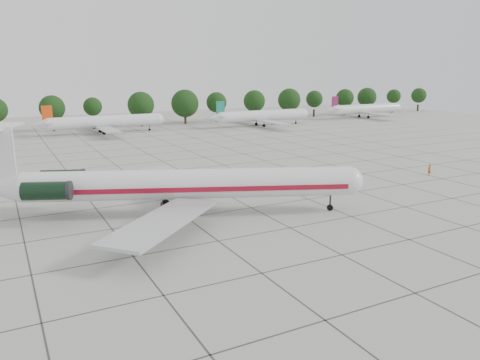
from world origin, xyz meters
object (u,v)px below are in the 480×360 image
Objects in this scene: ground_crew at (429,170)px; bg_airliner_d at (263,116)px; bg_airliner_e at (366,109)px; main_airliner at (169,184)px; bg_airliner_c at (105,122)px.

ground_crew is 0.06× the size of bg_airliner_d.
bg_airliner_d is 1.00× the size of bg_airliner_e.
bg_airliner_d is at bearing -98.03° from ground_crew.
main_airliner is at bearing 1.52° from ground_crew.
main_airliner is 85.10m from bg_airliner_d.
ground_crew is at bearing 23.62° from main_airliner.
main_airliner reaches higher than ground_crew.
ground_crew is 0.06× the size of bg_airliner_e.
bg_airliner_d reaches higher than ground_crew.
bg_airliner_e is (85.86, 0.12, 0.00)m from bg_airliner_c.
main_airliner is 1.43× the size of bg_airliner_c.
bg_airliner_c and bg_airliner_e have the same top height.
main_airliner is 72.82m from bg_airliner_c.
ground_crew is 0.06× the size of bg_airliner_c.
main_airliner is 1.43× the size of bg_airliner_d.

